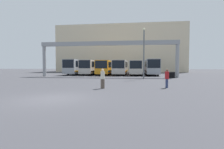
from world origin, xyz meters
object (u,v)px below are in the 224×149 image
pedestrian_near_left (167,78)px  bus_slot_5 (151,66)px  bus_slot_2 (106,67)px  tire_stack (172,75)px  lamp_post (144,51)px  bus_slot_0 (78,66)px  bus_slot_3 (121,67)px  bus_slot_1 (92,66)px  bus_slot_4 (136,67)px  pedestrian_near_right (103,78)px

pedestrian_near_left → bus_slot_5: bearing=-155.4°
bus_slot_2 → tire_stack: bearing=-38.3°
pedestrian_near_left → lamp_post: 10.89m
tire_stack → pedestrian_near_left: bearing=-103.2°
bus_slot_0 → bus_slot_3: bearing=-1.0°
tire_stack → bus_slot_1: bearing=148.4°
bus_slot_3 → pedestrian_near_left: bus_slot_3 is taller
pedestrian_near_left → bus_slot_3: bearing=-139.4°
bus_slot_1 → lamp_post: bearing=-49.1°
bus_slot_1 → bus_slot_3: (6.62, 0.11, -0.03)m
bus_slot_4 → bus_slot_5: bearing=-4.6°
bus_slot_0 → bus_slot_1: bus_slot_0 is taller
bus_slot_5 → pedestrian_near_left: bus_slot_5 is taller
bus_slot_4 → bus_slot_5: size_ratio=1.04×
tire_stack → bus_slot_4: bearing=119.9°
pedestrian_near_left → tire_stack: pedestrian_near_left is taller
bus_slot_4 → bus_slot_0: bearing=-179.6°
bus_slot_1 → bus_slot_3: bearing=1.0°
bus_slot_1 → bus_slot_2: (3.31, 0.13, -0.05)m
bus_slot_3 → pedestrian_near_right: (0.41, -24.29, -0.90)m
bus_slot_1 → bus_slot_2: bearing=2.2°
bus_slot_2 → bus_slot_3: 3.31m
bus_slot_4 → pedestrian_near_left: 23.57m
bus_slot_1 → pedestrian_near_left: 26.25m
bus_slot_1 → bus_slot_3: bus_slot_1 is taller
bus_slot_2 → bus_slot_3: bearing=-0.3°
pedestrian_near_left → bus_slot_1: bearing=-125.1°
bus_slot_2 → bus_slot_0: bearing=178.6°
bus_slot_5 → tire_stack: bearing=-75.9°
bus_slot_0 → bus_slot_5: bus_slot_0 is taller
bus_slot_2 → lamp_post: bearing=-59.0°
bus_slot_2 → bus_slot_3: size_ratio=1.00×
bus_slot_1 → bus_slot_4: bus_slot_1 is taller
bus_slot_0 → pedestrian_near_right: 26.58m
bus_slot_1 → tire_stack: bearing=-31.6°
bus_slot_0 → pedestrian_near_left: 28.22m
bus_slot_2 → bus_slot_4: bus_slot_2 is taller
pedestrian_near_right → lamp_post: (4.01, 11.44, 3.18)m
bus_slot_3 → bus_slot_4: (3.31, 0.26, -0.04)m
bus_slot_4 → bus_slot_1: bearing=-177.9°
bus_slot_3 → bus_slot_5: 6.62m
tire_stack → lamp_post: size_ratio=0.14×
bus_slot_2 → pedestrian_near_left: bearing=-68.3°
bus_slot_3 → tire_stack: size_ratio=11.48×
pedestrian_near_left → tire_stack: size_ratio=1.59×
bus_slot_0 → tire_stack: size_ratio=11.82×
tire_stack → lamp_post: bearing=-146.5°
lamp_post → bus_slot_2: bearing=121.0°
bus_slot_2 → lamp_post: (7.74, -12.87, 2.31)m
bus_slot_5 → tire_stack: 10.17m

